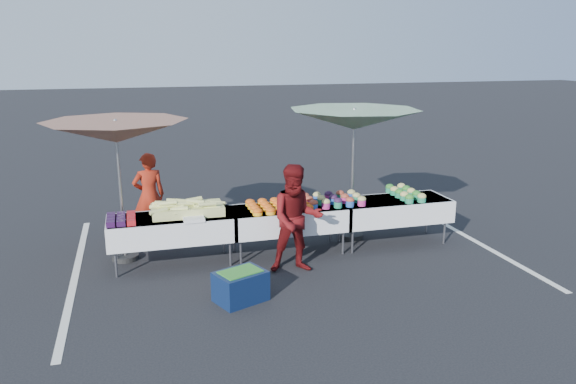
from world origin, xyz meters
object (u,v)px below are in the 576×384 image
object	(u,v)px
vendor	(149,196)
umbrella_right	(354,120)
table_center	(288,218)
customer	(296,219)
table_left	(172,227)
storage_bin	(241,285)
umbrella_left	(116,133)
table_right	(392,209)

from	to	relation	value
vendor	umbrella_right	xyz separation A→B (m)	(3.30, -0.98, 1.28)
table_center	umbrella_right	xyz separation A→B (m)	(1.24, 0.40, 1.44)
customer	umbrella_right	bearing A→B (deg)	48.61
table_left	storage_bin	size ratio (longest dim) A/B	2.50
umbrella_left	umbrella_right	world-z (taller)	umbrella_right
table_right	umbrella_right	world-z (taller)	umbrella_right
table_center	customer	bearing A→B (deg)	-96.41
umbrella_left	umbrella_right	bearing A→B (deg)	-0.00
table_left	table_right	size ratio (longest dim) A/B	1.00
storage_bin	umbrella_right	bearing A→B (deg)	17.25
table_right	vendor	bearing A→B (deg)	160.31
table_left	table_right	bearing A→B (deg)	0.00
table_left	storage_bin	distance (m)	1.73
table_center	customer	xyz separation A→B (m)	(-0.08, -0.75, 0.21)
table_left	table_center	xyz separation A→B (m)	(1.80, 0.00, 0.00)
vendor	storage_bin	size ratio (longest dim) A/B	1.98
table_center	table_right	distance (m)	1.80
customer	table_left	bearing A→B (deg)	163.94
table_right	storage_bin	bearing A→B (deg)	-151.99
table_center	customer	world-z (taller)	customer
umbrella_left	umbrella_right	size ratio (longest dim) A/B	0.84
customer	umbrella_right	distance (m)	2.14
table_right	umbrella_left	bearing A→B (deg)	174.69
customer	umbrella_left	bearing A→B (deg)	162.10
table_left	umbrella_right	distance (m)	3.38
table_right	customer	bearing A→B (deg)	-158.30
vendor	customer	bearing A→B (deg)	125.06
vendor	customer	xyz separation A→B (m)	(1.98, -2.13, 0.06)
table_right	storage_bin	xyz separation A→B (m)	(-2.86, -1.52, -0.37)
table_right	vendor	size ratio (longest dim) A/B	1.26
umbrella_left	umbrella_right	xyz separation A→B (m)	(3.74, -0.00, 0.05)
table_right	umbrella_left	distance (m)	4.54
table_left	vendor	xyz separation A→B (m)	(-0.27, 1.38, 0.16)
table_left	table_center	world-z (taller)	same
table_left	vendor	world-z (taller)	vendor
table_center	vendor	distance (m)	2.49
umbrella_right	storage_bin	size ratio (longest dim) A/B	3.47
vendor	customer	size ratio (longest dim) A/B	0.93
table_center	table_right	world-z (taller)	same
table_left	table_right	xyz separation A→B (m)	(3.60, 0.00, 0.00)
table_center	umbrella_right	bearing A→B (deg)	17.93
table_center	customer	size ratio (longest dim) A/B	1.17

